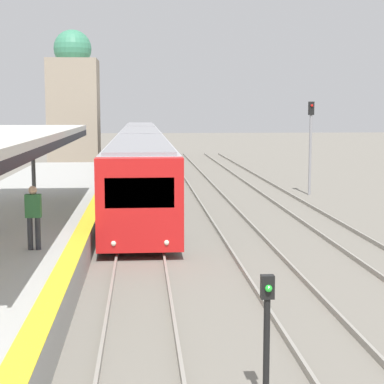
# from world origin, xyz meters

# --- Properties ---
(person_on_platform) EXTENTS (0.40, 0.22, 1.66)m
(person_on_platform) POSITION_xyz_m (-2.72, 12.06, 1.86)
(person_on_platform) COLOR #2D2D33
(person_on_platform) RESTS_ON station_platform
(train_near) EXTENTS (2.65, 47.60, 3.21)m
(train_near) POSITION_xyz_m (0.00, 38.13, 1.78)
(train_near) COLOR red
(train_near) RESTS_ON ground_plane
(signal_post_near) EXTENTS (0.20, 0.21, 2.05)m
(signal_post_near) POSITION_xyz_m (1.93, 4.76, 1.26)
(signal_post_near) COLOR black
(signal_post_near) RESTS_ON ground_plane
(signal_mast_far) EXTENTS (0.28, 0.29, 4.93)m
(signal_mast_far) POSITION_xyz_m (8.97, 28.78, 3.11)
(signal_mast_far) COLOR gray
(signal_mast_far) RESTS_ON ground_plane
(distant_domed_building) EXTENTS (4.00, 4.00, 10.89)m
(distant_domed_building) POSITION_xyz_m (-5.38, 48.78, 5.14)
(distant_domed_building) COLOR gray
(distant_domed_building) RESTS_ON ground_plane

